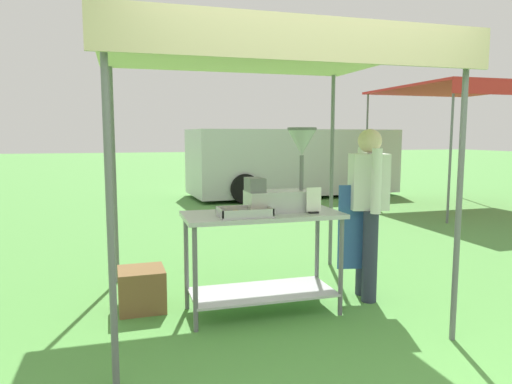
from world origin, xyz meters
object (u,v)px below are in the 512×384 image
at_px(stall_canopy, 259,58).
at_px(vendor, 367,205).
at_px(menu_sign, 314,202).
at_px(supply_crate, 142,289).
at_px(donut_tray, 245,213).
at_px(donut_fryer, 284,181).
at_px(van_silver, 292,162).
at_px(neighbour_tent, 461,91).
at_px(donut_cart, 262,243).

distance_m(stall_canopy, vendor, 1.67).
xyz_separation_m(menu_sign, supply_crate, (-1.43, 0.50, -0.79)).
height_order(menu_sign, supply_crate, menu_sign).
xyz_separation_m(donut_tray, donut_fryer, (0.39, 0.16, 0.24)).
bearing_deg(van_silver, stall_canopy, -112.59).
xyz_separation_m(stall_canopy, supply_crate, (-1.02, 0.26, -2.02)).
bearing_deg(neighbour_tent, donut_tray, -141.70).
xyz_separation_m(vendor, neighbour_tent, (4.63, 4.45, 1.55)).
height_order(stall_canopy, donut_fryer, stall_canopy).
distance_m(menu_sign, supply_crate, 1.71).
bearing_deg(van_silver, donut_cart, -112.32).
bearing_deg(supply_crate, donut_fryer, -13.91).
bearing_deg(donut_cart, neighbour_tent, 38.49).
height_order(vendor, neighbour_tent, neighbour_tent).
xyz_separation_m(stall_canopy, donut_cart, (0.00, -0.10, -1.58)).
bearing_deg(vendor, van_silver, 74.75).
bearing_deg(supply_crate, donut_cart, -19.15).
relative_size(vendor, van_silver, 0.30).
relative_size(donut_tray, supply_crate, 1.05).
xyz_separation_m(donut_tray, menu_sign, (0.60, -0.03, 0.07)).
distance_m(donut_cart, menu_sign, 0.57).
distance_m(donut_tray, van_silver, 8.27).
bearing_deg(donut_cart, van_silver, 67.68).
relative_size(stall_canopy, donut_cart, 1.96).
relative_size(donut_cart, van_silver, 0.26).
height_order(menu_sign, van_silver, van_silver).
bearing_deg(donut_fryer, van_silver, 68.94).
height_order(stall_canopy, donut_tray, stall_canopy).
xyz_separation_m(donut_fryer, vendor, (0.84, 0.03, -0.25)).
xyz_separation_m(donut_cart, van_silver, (3.07, 7.49, 0.25)).
bearing_deg(neighbour_tent, menu_sign, -138.49).
bearing_deg(neighbour_tent, donut_fryer, -140.76).
bearing_deg(van_silver, neighbour_tent, -48.64).
distance_m(donut_fryer, van_silver, 7.98).
bearing_deg(stall_canopy, donut_cart, -90.00).
bearing_deg(menu_sign, supply_crate, 160.93).
height_order(donut_cart, menu_sign, menu_sign).
distance_m(menu_sign, vendor, 0.68).
xyz_separation_m(donut_cart, donut_tray, (-0.18, -0.11, 0.29)).
distance_m(donut_cart, van_silver, 8.10).
distance_m(supply_crate, neighbour_tent, 8.21).
bearing_deg(donut_tray, van_silver, 66.81).
xyz_separation_m(donut_cart, supply_crate, (-1.02, 0.35, -0.44)).
xyz_separation_m(donut_tray, vendor, (1.24, 0.19, -0.01)).
bearing_deg(vendor, donut_fryer, -178.20).
bearing_deg(menu_sign, donut_fryer, 137.04).
bearing_deg(donut_fryer, neighbour_tent, 39.24).
bearing_deg(supply_crate, van_silver, 60.16).
relative_size(supply_crate, neighbour_tent, 0.13).
xyz_separation_m(menu_sign, neighbour_tent, (5.27, 4.66, 1.48)).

